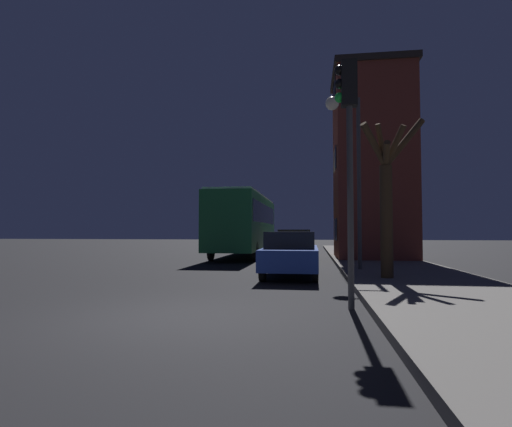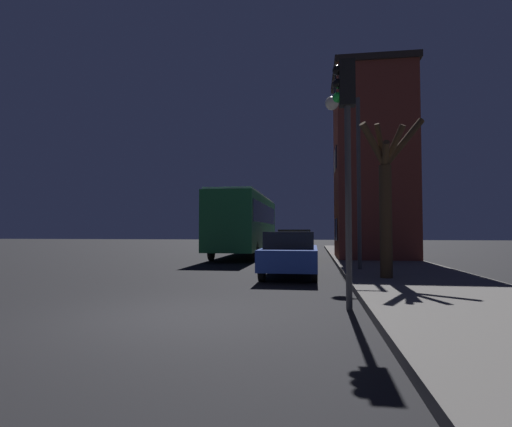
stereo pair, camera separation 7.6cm
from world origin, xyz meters
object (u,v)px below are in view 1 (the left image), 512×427
Objects in this scene: car_mid_lane at (295,244)px; bare_tree at (388,196)px; traffic_light at (348,131)px; streetlamp at (346,142)px; car_near_lane at (291,253)px; bus at (245,220)px.

bare_tree is at bearing -70.35° from car_mid_lane.
car_mid_lane is (-1.54, 12.20, -2.61)m from traffic_light.
streetlamp is 1.32× the size of bare_tree.
car_near_lane is (-1.88, -1.09, -3.84)m from streetlamp.
traffic_light is at bearing -75.47° from car_near_lane.
bare_tree is 3.61m from car_near_lane.
bare_tree reaches higher than car_near_lane.
traffic_light reaches higher than car_near_lane.
traffic_light is 6.11m from car_near_lane.
bus is (-5.98, 11.15, -0.39)m from bare_tree.
bus is 10.27m from car_near_lane.
bus is at bearing 120.47° from streetlamp.
streetlamp reaches higher than car_near_lane.
streetlamp is at bearing -70.51° from car_mid_lane.
streetlamp is 0.57× the size of bus.
bare_tree is 1.15× the size of car_mid_lane.
bus is 4.31m from car_mid_lane.
bare_tree is 12.66m from bus.
traffic_light is 1.04× the size of bare_tree.
traffic_light is 4.23m from bare_tree.
bus reaches higher than car_near_lane.
car_mid_lane is at bearing -43.06° from bus.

